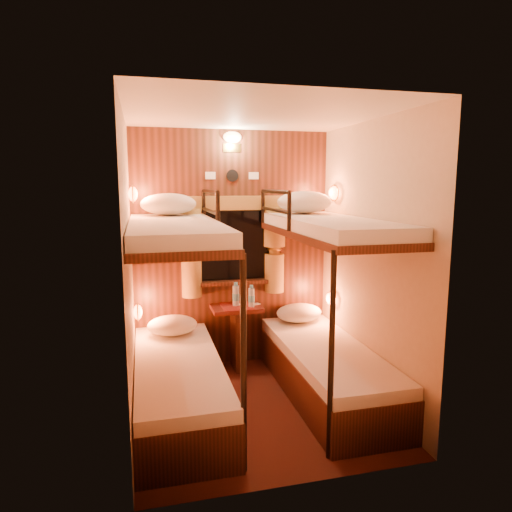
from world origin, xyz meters
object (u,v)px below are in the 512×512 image
object	(u,v)px
table	(237,329)
bottle_right	(251,297)
bunk_right	(327,335)
bunk_left	(178,347)
bottle_left	(236,296)

from	to	relation	value
table	bottle_right	size ratio (longest dim) A/B	2.94
table	bunk_right	bearing A→B (deg)	-50.33
bunk_right	bottle_right	xyz separation A→B (m)	(-0.51, 0.73, 0.19)
bunk_right	table	xyz separation A→B (m)	(-0.65, 0.78, -0.14)
bunk_left	bottle_right	distance (m)	1.09
table	bottle_right	world-z (taller)	bottle_right
bunk_right	table	world-z (taller)	bunk_right
bunk_left	table	size ratio (longest dim) A/B	2.90
bunk_right	bottle_right	distance (m)	0.91
bunk_right	table	size ratio (longest dim) A/B	2.90
bunk_left	bottle_right	world-z (taller)	bunk_left
bottle_right	bunk_right	bearing A→B (deg)	-55.18
bunk_left	bunk_right	size ratio (longest dim) A/B	1.00
table	bottle_left	world-z (taller)	bottle_left
bunk_right	table	bearing A→B (deg)	129.67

